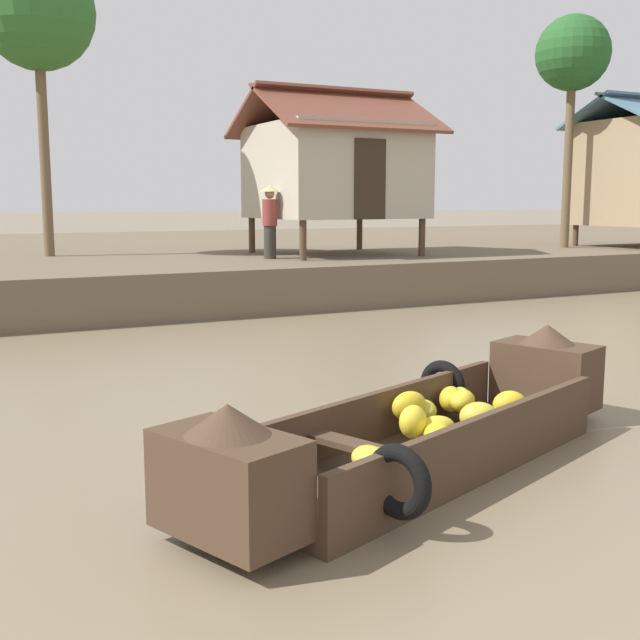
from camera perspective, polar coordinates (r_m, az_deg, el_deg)
The scene contains 7 objects.
ground_plane at distance 10.82m, azimuth -11.57°, elevation -3.52°, with size 300.00×300.00×0.00m, color #7A6B51.
riverbank_strip at distance 24.27m, azimuth -20.32°, elevation 3.85°, with size 160.00×20.00×0.92m, color brown.
banana_boat at distance 6.79m, azimuth 7.71°, elevation -7.70°, with size 4.97×2.69×0.97m.
stilt_house_mid_left at distance 19.67m, azimuth 1.05°, elevation 10.82°, with size 4.26×3.90×4.02m.
palm_tree_near at distance 23.97m, azimuth 17.75°, elevation 17.64°, with size 2.04×2.04×6.36m.
palm_tree_far at distance 20.50m, azimuth -19.69°, elevation 20.05°, with size 2.62×2.62×6.92m.
vendor_person at distance 18.20m, azimuth -3.64°, elevation 7.35°, with size 0.44×0.44×1.66m.
Camera 1 is at (-2.75, -0.23, 2.24)m, focal length 44.41 mm.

